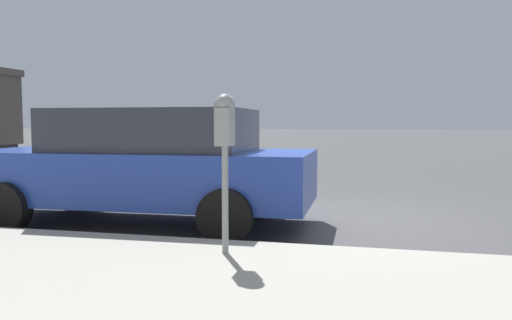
% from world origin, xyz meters
% --- Properties ---
extents(ground_plane, '(220.00, 220.00, 0.00)m').
position_xyz_m(ground_plane, '(0.00, 0.00, 0.00)').
color(ground_plane, '#424244').
extents(parking_meter, '(0.21, 0.19, 1.45)m').
position_xyz_m(parking_meter, '(-2.71, 0.76, 1.28)').
color(parking_meter, gray).
rests_on(parking_meter, sidewalk).
extents(car_blue, '(2.06, 4.61, 1.55)m').
position_xyz_m(car_blue, '(-0.86, 2.45, 0.81)').
color(car_blue, navy).
rests_on(car_blue, ground_plane).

